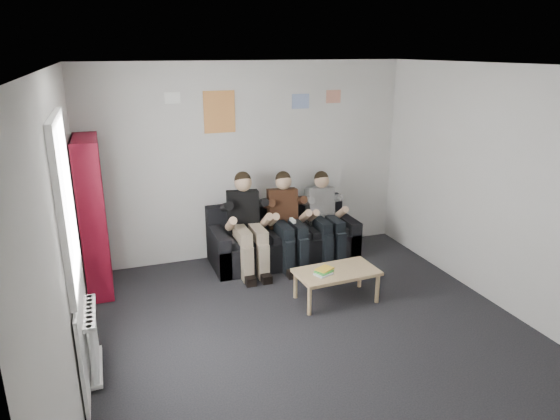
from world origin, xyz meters
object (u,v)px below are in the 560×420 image
sofa (283,240)px  coffee_table (336,274)px  person_left (247,224)px  bookshelf (94,216)px  person_right (325,217)px  person_middle (287,221)px

sofa → coffee_table: (0.17, -1.37, 0.05)m
coffee_table → person_left: bearing=122.0°
sofa → person_left: size_ratio=1.54×
bookshelf → person_right: bearing=-1.3°
coffee_table → person_middle: bearing=98.3°
bookshelf → person_middle: 2.46m
sofa → person_middle: bearing=-90.0°
person_middle → person_right: (0.56, 0.00, -0.02)m
coffee_table → sofa: bearing=97.2°
person_right → sofa: bearing=163.3°
sofa → coffee_table: size_ratio=2.12×
person_left → bookshelf: bearing=-173.7°
person_left → coffee_table: bearing=-49.0°
bookshelf → person_middle: (2.44, -0.09, -0.31)m
bookshelf → person_right: bookshelf is taller
person_left → person_right: (1.13, 0.00, -0.03)m
sofa → person_right: bearing=-18.6°
bookshelf → person_middle: size_ratio=1.48×
coffee_table → person_right: 1.28m
person_middle → bookshelf: bearing=-173.9°
person_middle → person_right: bearing=8.4°
person_left → person_right: size_ratio=1.07×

